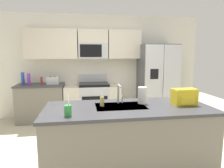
{
  "coord_description": "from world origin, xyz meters",
  "views": [
    {
      "loc": [
        -0.53,
        -3.01,
        1.6
      ],
      "look_at": [
        0.02,
        0.6,
        1.05
      ],
      "focal_mm": 31.39,
      "sensor_mm": 36.0,
      "label": 1
    }
  ],
  "objects": [
    {
      "name": "kitchen_wall_unit",
      "position": [
        -0.14,
        2.08,
        1.47
      ],
      "size": [
        5.2,
        0.43,
        2.6
      ],
      "color": "silver",
      "rests_on": "ground"
    },
    {
      "name": "bottle_purple",
      "position": [
        -1.76,
        1.75,
        1.03
      ],
      "size": [
        0.07,
        0.07,
        0.27
      ],
      "primitive_type": "cylinder",
      "color": "purple",
      "rests_on": "back_counter"
    },
    {
      "name": "refrigerator",
      "position": [
        1.38,
        1.73,
        0.93
      ],
      "size": [
        0.9,
        0.76,
        1.85
      ],
      "color": "#4C4F54",
      "rests_on": "ground"
    },
    {
      "name": "pepper_mill",
      "position": [
        -1.48,
        1.8,
        0.99
      ],
      "size": [
        0.05,
        0.05,
        0.18
      ],
      "primitive_type": "cylinder",
      "color": "#B2332D",
      "rests_on": "back_counter"
    },
    {
      "name": "back_counter",
      "position": [
        -1.52,
        1.8,
        0.45
      ],
      "size": [
        1.1,
        0.63,
        0.9
      ],
      "color": "slate",
      "rests_on": "ground"
    },
    {
      "name": "sink_faucet",
      "position": [
        -0.01,
        -0.29,
        1.07
      ],
      "size": [
        0.08,
        0.21,
        0.28
      ],
      "color": "#B7BABF",
      "rests_on": "island_counter"
    },
    {
      "name": "toaster",
      "position": [
        -1.22,
        1.75,
        0.99
      ],
      "size": [
        0.28,
        0.16,
        0.18
      ],
      "color": "#B7BABF",
      "rests_on": "back_counter"
    },
    {
      "name": "range_oven",
      "position": [
        -0.28,
        1.8,
        0.44
      ],
      "size": [
        1.36,
        0.61,
        1.1
      ],
      "color": "#B7BABF",
      "rests_on": "ground"
    },
    {
      "name": "island_counter",
      "position": [
        0.08,
        -0.49,
        0.45
      ],
      "size": [
        2.25,
        0.96,
        0.9
      ],
      "color": "slate",
      "rests_on": "ground"
    },
    {
      "name": "bottle_blue",
      "position": [
        -1.92,
        1.86,
        1.04
      ],
      "size": [
        0.07,
        0.07,
        0.29
      ],
      "primitive_type": "cylinder",
      "color": "blue",
      "rests_on": "back_counter"
    },
    {
      "name": "backpack",
      "position": [
        0.89,
        -0.49,
        1.02
      ],
      "size": [
        0.32,
        0.22,
        0.23
      ],
      "color": "yellow",
      "rests_on": "island_counter"
    },
    {
      "name": "drink_cup_green",
      "position": [
        -0.7,
        -0.77,
        0.97
      ],
      "size": [
        0.08,
        0.08,
        0.25
      ],
      "color": "green",
      "rests_on": "island_counter"
    },
    {
      "name": "ground_plane",
      "position": [
        0.0,
        0.0,
        0.0
      ],
      "size": [
        9.0,
        9.0,
        0.0
      ],
      "primitive_type": "plane",
      "color": "beige",
      "rests_on": "ground"
    },
    {
      "name": "soap_dispenser",
      "position": [
        -0.27,
        -0.4,
        0.97
      ],
      "size": [
        0.06,
        0.06,
        0.17
      ],
      "color": "#D8CC66",
      "rests_on": "island_counter"
    },
    {
      "name": "paper_towel_roll",
      "position": [
        0.32,
        -0.34,
        1.02
      ],
      "size": [
        0.12,
        0.12,
        0.24
      ],
      "primitive_type": "cylinder",
      "color": "white",
      "rests_on": "island_counter"
    }
  ]
}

